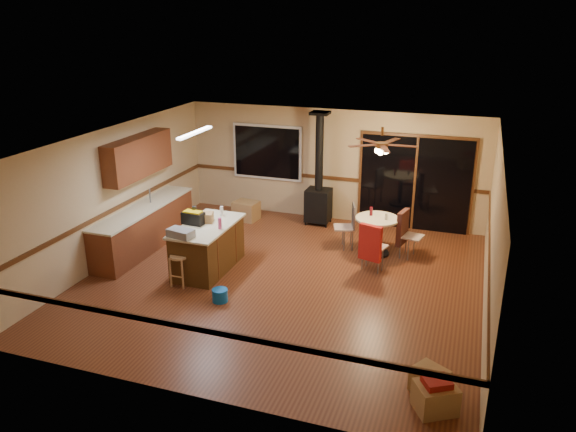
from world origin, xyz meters
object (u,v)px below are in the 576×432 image
at_px(wood_stove, 319,194).
at_px(chair_left, 349,221).
at_px(box_corner_a, 435,398).
at_px(box_corner_b, 430,381).
at_px(dining_table, 377,229).
at_px(blue_bucket, 220,295).
at_px(chair_near, 371,243).
at_px(chair_right, 404,228).
at_px(toolbox_grey, 181,233).
at_px(toolbox_black, 193,218).
at_px(kitchen_island, 208,247).
at_px(box_under_window, 246,211).
at_px(bar_stool, 180,270).

height_order(wood_stove, chair_left, wood_stove).
distance_m(box_corner_a, box_corner_b, 0.36).
height_order(dining_table, box_corner_b, dining_table).
height_order(blue_bucket, chair_near, chair_near).
bearing_deg(chair_right, box_corner_b, -77.48).
relative_size(blue_bucket, chair_left, 0.52).
bearing_deg(box_corner_b, wood_stove, 119.17).
distance_m(toolbox_grey, chair_right, 4.39).
distance_m(chair_left, chair_near, 1.20).
bearing_deg(toolbox_black, box_corner_a, -30.21).
relative_size(kitchen_island, toolbox_grey, 3.61).
distance_m(kitchen_island, dining_table, 3.38).
distance_m(dining_table, chair_near, 0.88).
height_order(dining_table, chair_near, chair_near).
xyz_separation_m(chair_left, chair_near, (0.65, -1.01, 0.01)).
height_order(chair_near, chair_right, same).
relative_size(wood_stove, toolbox_black, 6.17).
bearing_deg(chair_right, box_under_window, 166.41).
xyz_separation_m(blue_bucket, chair_left, (1.53, 2.98, 0.48)).
relative_size(toolbox_black, bar_stool, 0.70).
height_order(kitchen_island, toolbox_grey, toolbox_grey).
bearing_deg(chair_right, box_corner_a, -77.20).
height_order(chair_right, box_corner_a, chair_right).
bearing_deg(chair_right, kitchen_island, -151.73).
xyz_separation_m(dining_table, chair_near, (0.05, -0.88, 0.07)).
bearing_deg(bar_stool, chair_near, 27.93).
xyz_separation_m(toolbox_grey, bar_stool, (-0.02, -0.10, -0.68)).
bearing_deg(blue_bucket, bar_stool, 161.08).
xyz_separation_m(toolbox_black, blue_bucket, (1.02, -1.08, -0.90)).
distance_m(blue_bucket, chair_left, 3.39).
bearing_deg(box_corner_b, blue_bucket, 159.73).
distance_m(dining_table, box_corner_b, 4.44).
relative_size(chair_right, box_corner_b, 1.69).
bearing_deg(kitchen_island, chair_near, 16.49).
distance_m(toolbox_black, dining_table, 3.65).
xyz_separation_m(wood_stove, box_under_window, (-1.69, -0.30, -0.51)).
bearing_deg(bar_stool, toolbox_black, 96.32).
relative_size(kitchen_island, dining_table, 1.93).
distance_m(chair_left, box_under_window, 2.84).
height_order(kitchen_island, blue_bucket, kitchen_island).
bearing_deg(chair_right, bar_stool, -143.91).
bearing_deg(chair_near, dining_table, 93.09).
relative_size(toolbox_black, dining_table, 0.47).
bearing_deg(box_under_window, toolbox_grey, -86.28).
bearing_deg(wood_stove, box_under_window, -170.01).
bearing_deg(box_corner_a, toolbox_grey, 155.67).
xyz_separation_m(kitchen_island, toolbox_black, (-0.26, -0.03, 0.56)).
height_order(bar_stool, dining_table, dining_table).
relative_size(box_under_window, box_corner_b, 1.34).
xyz_separation_m(kitchen_island, chair_left, (2.29, 1.88, 0.14)).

